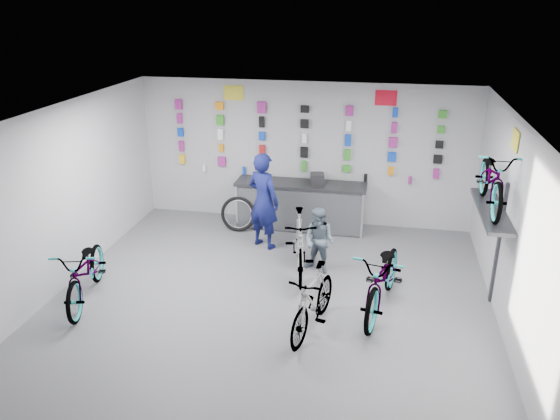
% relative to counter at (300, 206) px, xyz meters
% --- Properties ---
extents(floor, '(8.00, 8.00, 0.00)m').
position_rel_counter_xyz_m(floor, '(0.00, -3.54, -0.49)').
color(floor, '#56565C').
rests_on(floor, ground).
extents(ceiling, '(8.00, 8.00, 0.00)m').
position_rel_counter_xyz_m(ceiling, '(0.00, -3.54, 2.51)').
color(ceiling, white).
rests_on(ceiling, wall_back).
extents(wall_back, '(7.00, 0.00, 7.00)m').
position_rel_counter_xyz_m(wall_back, '(0.00, 0.46, 1.01)').
color(wall_back, silver).
rests_on(wall_back, floor).
extents(wall_left, '(0.00, 8.00, 8.00)m').
position_rel_counter_xyz_m(wall_left, '(-3.50, -3.54, 1.01)').
color(wall_left, silver).
rests_on(wall_left, floor).
extents(wall_right, '(0.00, 8.00, 8.00)m').
position_rel_counter_xyz_m(wall_right, '(3.50, -3.54, 1.01)').
color(wall_right, silver).
rests_on(wall_right, floor).
extents(counter, '(2.70, 0.66, 1.00)m').
position_rel_counter_xyz_m(counter, '(0.00, 0.00, 0.00)').
color(counter, black).
rests_on(counter, floor).
extents(merch_wall, '(5.56, 0.08, 1.57)m').
position_rel_counter_xyz_m(merch_wall, '(-0.05, 0.39, 1.32)').
color(merch_wall, yellow).
rests_on(merch_wall, wall_back).
extents(wall_bracket, '(0.39, 1.90, 2.00)m').
position_rel_counter_xyz_m(wall_bracket, '(3.33, -2.34, 0.98)').
color(wall_bracket, '#333338').
rests_on(wall_bracket, wall_right).
extents(sign_left, '(0.42, 0.02, 0.30)m').
position_rel_counter_xyz_m(sign_left, '(-1.50, 0.44, 2.23)').
color(sign_left, yellow).
rests_on(sign_left, wall_back).
extents(sign_right, '(0.42, 0.02, 0.30)m').
position_rel_counter_xyz_m(sign_right, '(1.60, 0.44, 2.23)').
color(sign_right, red).
rests_on(sign_right, wall_back).
extents(sign_side, '(0.02, 0.40, 0.30)m').
position_rel_counter_xyz_m(sign_side, '(3.48, -2.34, 2.16)').
color(sign_side, yellow).
rests_on(sign_side, wall_right).
extents(bike_left, '(1.14, 2.04, 1.02)m').
position_rel_counter_xyz_m(bike_left, '(-2.88, -3.56, 0.02)').
color(bike_left, gray).
rests_on(bike_left, floor).
extents(bike_center, '(0.83, 1.70, 0.99)m').
position_rel_counter_xyz_m(bike_center, '(0.78, -3.72, 0.01)').
color(bike_center, gray).
rests_on(bike_center, floor).
extents(bike_right, '(1.11, 2.21, 1.11)m').
position_rel_counter_xyz_m(bike_right, '(1.77, -2.95, 0.07)').
color(bike_right, gray).
rests_on(bike_right, floor).
extents(bike_service, '(0.86, 1.91, 1.11)m').
position_rel_counter_xyz_m(bike_service, '(0.30, -1.99, 0.07)').
color(bike_service, gray).
rests_on(bike_service, floor).
extents(bike_wall, '(0.63, 1.80, 0.95)m').
position_rel_counter_xyz_m(bike_wall, '(3.25, -2.34, 1.57)').
color(bike_wall, gray).
rests_on(bike_wall, wall_bracket).
extents(clerk, '(0.82, 0.72, 1.89)m').
position_rel_counter_xyz_m(clerk, '(-0.56, -1.02, 0.46)').
color(clerk, '#101550').
rests_on(clerk, floor).
extents(customer, '(0.71, 0.63, 1.19)m').
position_rel_counter_xyz_m(customer, '(0.63, -1.88, 0.11)').
color(customer, '#505F6E').
rests_on(customer, floor).
extents(spare_wheel, '(0.74, 0.25, 0.74)m').
position_rel_counter_xyz_m(spare_wheel, '(-1.25, -0.37, -0.13)').
color(spare_wheel, black).
rests_on(spare_wheel, floor).
extents(register, '(0.33, 0.34, 0.22)m').
position_rel_counter_xyz_m(register, '(0.34, 0.01, 0.62)').
color(register, black).
rests_on(register, counter).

